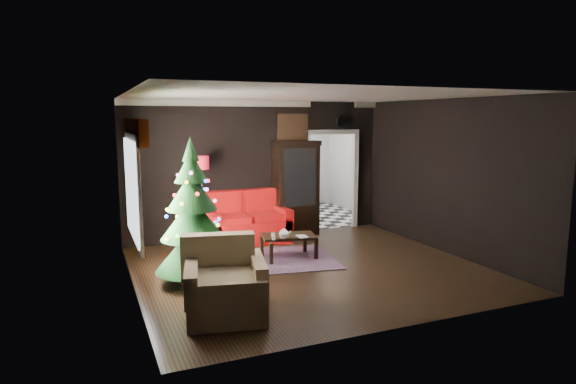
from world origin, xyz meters
name	(u,v)px	position (x,y,z in m)	size (l,w,h in m)	color
floor	(309,269)	(0.00, 0.00, 0.00)	(5.50, 5.50, 0.00)	black
ceiling	(310,96)	(0.00, 0.00, 2.80)	(5.50, 5.50, 0.00)	white
wall_back	(258,169)	(0.00, 2.50, 1.40)	(5.50, 5.50, 0.00)	black
wall_front	(403,212)	(0.00, -2.50, 1.40)	(5.50, 5.50, 0.00)	black
wall_left	(131,195)	(-2.75, 0.00, 1.40)	(5.50, 5.50, 0.00)	black
wall_right	(447,177)	(2.75, 0.00, 1.40)	(5.50, 5.50, 0.00)	black
doorway	(331,182)	(1.70, 2.50, 1.05)	(1.10, 0.10, 2.10)	white
left_window	(132,189)	(-2.71, 0.20, 1.45)	(0.05, 1.60, 1.40)	white
valance	(135,131)	(-2.63, 0.20, 2.27)	(0.12, 2.10, 0.35)	#8F320A
kitchen_floor	(303,216)	(1.70, 4.00, 0.00)	(3.00, 3.00, 0.00)	white
kitchen_window	(281,146)	(1.70, 5.45, 1.70)	(0.70, 0.06, 0.70)	white
rug	(271,260)	(-0.41, 0.68, 0.01)	(2.18, 1.59, 0.01)	#55454E
loveseat	(247,218)	(-0.40, 2.05, 0.50)	(1.70, 0.90, 1.00)	maroon
curio_cabinet	(296,190)	(0.75, 2.27, 0.95)	(0.90, 0.45, 1.90)	black
floor_lamp	(202,205)	(-1.31, 1.94, 0.83)	(0.31, 0.31, 1.85)	black
christmas_tree	(192,215)	(-1.90, 0.00, 1.05)	(1.12, 1.12, 2.14)	black
armchair	(226,281)	(-1.79, -1.37, 0.46)	(1.00, 1.00, 1.03)	tan
coffee_table	(289,246)	(-0.08, 0.67, 0.22)	(0.91, 0.55, 0.41)	black
teapot	(284,234)	(-0.26, 0.46, 0.51)	(0.19, 0.19, 0.18)	white
cup_a	(273,235)	(-0.37, 0.68, 0.45)	(0.07, 0.07, 0.06)	white
cup_b	(274,238)	(-0.45, 0.46, 0.45)	(0.06, 0.06, 0.05)	silver
book	(297,231)	(-0.01, 0.46, 0.54)	(0.17, 0.02, 0.23)	tan
wall_clock	(343,121)	(1.95, 2.45, 2.38)	(0.32, 0.32, 0.06)	white
painting	(292,128)	(0.75, 2.46, 2.25)	(0.62, 0.05, 0.52)	#AA6D36
kitchen_counter	(285,192)	(1.70, 5.20, 0.45)	(1.80, 0.60, 0.90)	silver
kitchen_table	(297,204)	(1.40, 3.70, 0.38)	(0.70, 0.70, 0.75)	brown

